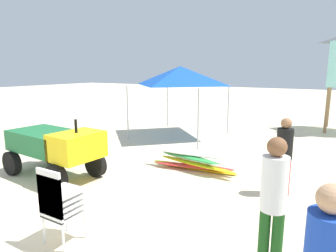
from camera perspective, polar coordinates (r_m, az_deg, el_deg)
The scene contains 8 objects.
ground at distance 5.62m, azimuth -16.40°, elevation -16.88°, with size 80.00×80.00×0.00m, color beige.
utility_cart at distance 7.55m, azimuth -21.02°, elevation -3.57°, with size 2.63×1.44×1.50m.
stacked_plastic_chairs at distance 4.70m, azimuth -20.71°, elevation -13.38°, with size 0.48×0.48×1.20m.
surfboard_pile at distance 7.71m, azimuth 4.83°, elevation -6.84°, with size 2.55×0.76×0.48m.
lifeguard_near_left at distance 3.92m, azimuth 19.81°, elevation -12.86°, with size 0.32×0.32×1.80m.
lifeguard_near_center at distance 6.44m, azimuth 21.65°, elevation -4.67°, with size 0.32×0.32×1.63m.
popup_canopy at distance 11.31m, azimuth 2.42°, elevation 9.74°, with size 2.93×2.93×2.71m.
traffic_cone_near at distance 10.09m, azimuth -12.90°, elevation -2.84°, with size 0.32×0.32×0.46m, color orange.
Camera 1 is at (3.73, -3.32, 2.58)m, focal length 31.35 mm.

